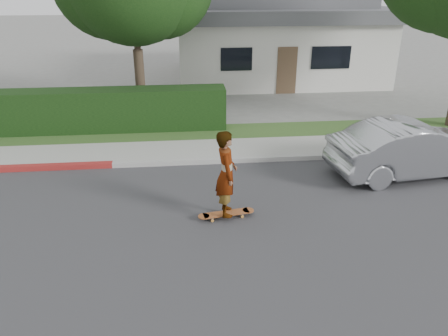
{
  "coord_description": "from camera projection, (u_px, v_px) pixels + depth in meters",
  "views": [
    {
      "loc": [
        3.01,
        -7.46,
        4.92
      ],
      "look_at": [
        3.9,
        1.45,
        1.0
      ],
      "focal_mm": 35.0,
      "sensor_mm": 36.0,
      "label": 1
    }
  ],
  "objects": [
    {
      "name": "car_silver",
      "position": [
        414.0,
        149.0,
        11.6
      ],
      "size": [
        4.63,
        2.1,
        1.47
      ],
      "primitive_type": "imported",
      "rotation": [
        0.0,
        0.0,
        1.69
      ],
      "color": "#AAACB1",
      "rests_on": "ground"
    },
    {
      "name": "ground",
      "position": [
        33.0,
        253.0,
        8.5
      ],
      "size": [
        120.0,
        120.0,
        0.0
      ],
      "primitive_type": "plane",
      "color": "slate",
      "rests_on": "ground"
    },
    {
      "name": "planting_strip",
      "position": [
        92.0,
        137.0,
        14.49
      ],
      "size": [
        60.0,
        1.6,
        0.1
      ],
      "primitive_type": "cube",
      "color": "#2D4C1E",
      "rests_on": "ground"
    },
    {
      "name": "house",
      "position": [
        274.0,
        36.0,
        22.97
      ],
      "size": [
        10.6,
        8.6,
        4.3
      ],
      "color": "beige",
      "rests_on": "ground"
    },
    {
      "name": "skateboarder",
      "position": [
        226.0,
        174.0,
        9.29
      ],
      "size": [
        0.46,
        0.7,
        1.91
      ],
      "primitive_type": "imported",
      "rotation": [
        0.0,
        0.0,
        1.58
      ],
      "color": "white",
      "rests_on": "skateboard"
    },
    {
      "name": "hedge",
      "position": [
        0.0,
        114.0,
        14.49
      ],
      "size": [
        15.0,
        1.0,
        1.5
      ],
      "primitive_type": "cube",
      "color": "black",
      "rests_on": "ground"
    },
    {
      "name": "sidewalk_far",
      "position": [
        83.0,
        155.0,
        13.03
      ],
      "size": [
        60.0,
        1.6,
        0.12
      ],
      "primitive_type": "cube",
      "color": "gray",
      "rests_on": "ground"
    },
    {
      "name": "curb_far",
      "position": [
        76.0,
        166.0,
        12.21
      ],
      "size": [
        60.0,
        0.2,
        0.15
      ],
      "primitive_type": "cube",
      "color": "#9E9E99",
      "rests_on": "ground"
    },
    {
      "name": "road",
      "position": [
        33.0,
        252.0,
        8.5
      ],
      "size": [
        60.0,
        8.0,
        0.01
      ],
      "primitive_type": "cube",
      "color": "#2D2D30",
      "rests_on": "ground"
    },
    {
      "name": "skateboard",
      "position": [
        226.0,
        214.0,
        9.68
      ],
      "size": [
        1.3,
        0.46,
        0.12
      ],
      "rotation": [
        0.0,
        0.0,
        0.16
      ],
      "color": "#B77932",
      "rests_on": "ground"
    }
  ]
}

